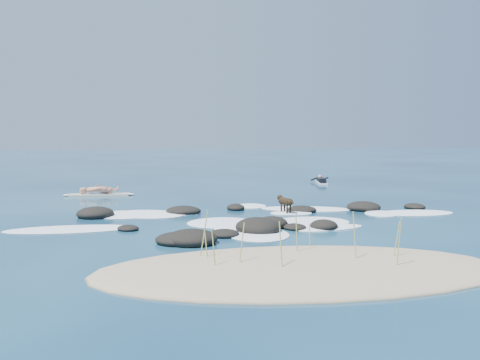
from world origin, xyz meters
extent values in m
plane|color=#0A2642|center=(0.00, 0.00, 0.00)|extent=(160.00, 160.00, 0.00)
ellipsoid|color=#9E8966|center=(0.00, -8.20, 0.00)|extent=(9.00, 4.40, 0.60)
cylinder|color=#949B4B|center=(-2.03, -7.50, 0.70)|extent=(0.22, 0.05, 1.15)
cylinder|color=#949B4B|center=(0.47, -7.12, 0.48)|extent=(0.04, 0.08, 0.73)
cylinder|color=#949B4B|center=(1.87, -8.89, 0.69)|extent=(0.12, 0.03, 1.15)
cylinder|color=#949B4B|center=(2.17, -8.09, 0.57)|extent=(0.22, 0.15, 0.88)
cylinder|color=#949B4B|center=(1.15, -8.28, 0.70)|extent=(0.07, 0.17, 1.15)
cylinder|color=#949B4B|center=(-0.56, -8.76, 0.65)|extent=(0.06, 0.27, 1.05)
cylinder|color=#949B4B|center=(-1.29, -8.31, 0.61)|extent=(0.17, 0.24, 0.96)
cylinder|color=#949B4B|center=(-1.99, -7.68, 0.47)|extent=(0.10, 0.09, 0.71)
cylinder|color=#949B4B|center=(-1.89, -8.48, 0.57)|extent=(0.12, 0.04, 0.90)
cylinder|color=#949B4B|center=(0.08, -7.46, 0.63)|extent=(0.07, 0.06, 1.03)
ellipsoid|color=black|center=(0.40, -2.75, 0.11)|extent=(1.23, 1.30, 0.44)
ellipsoid|color=black|center=(-1.25, -4.08, 0.07)|extent=(0.97, 0.97, 0.26)
ellipsoid|color=black|center=(1.92, -3.29, 0.10)|extent=(1.02, 1.08, 0.38)
ellipsoid|color=black|center=(-0.19, -3.58, 0.14)|extent=(1.64, 1.76, 0.58)
ellipsoid|color=black|center=(6.72, 0.62, 0.07)|extent=(1.01, 1.09, 0.27)
ellipsoid|color=black|center=(-5.41, -0.03, 0.12)|extent=(1.71, 1.69, 0.49)
ellipsoid|color=black|center=(4.58, 0.46, 0.11)|extent=(1.43, 1.37, 0.45)
ellipsoid|color=black|center=(-0.29, 1.17, 0.08)|extent=(0.81, 0.95, 0.30)
ellipsoid|color=black|center=(2.13, 0.41, 0.07)|extent=(1.14, 1.23, 0.28)
ellipsoid|color=black|center=(-2.31, 0.41, 0.09)|extent=(1.51, 1.32, 0.38)
ellipsoid|color=black|center=(1.01, -3.23, 0.06)|extent=(0.87, 0.94, 0.22)
ellipsoid|color=black|center=(-4.07, -2.74, 0.05)|extent=(0.91, 0.95, 0.20)
ellipsoid|color=black|center=(-2.56, -4.87, 0.09)|extent=(1.56, 1.54, 0.38)
ellipsoid|color=black|center=(-2.21, -4.98, 0.13)|extent=(1.50, 1.44, 0.51)
ellipsoid|color=white|center=(0.41, 2.01, 0.01)|extent=(1.63, 1.75, 0.12)
ellipsoid|color=white|center=(-3.61, 0.36, 0.01)|extent=(3.37, 2.93, 0.12)
ellipsoid|color=white|center=(-3.63, 0.36, 0.01)|extent=(3.90, 1.35, 0.12)
ellipsoid|color=white|center=(1.80, -0.02, 0.01)|extent=(1.41, 1.29, 0.12)
ellipsoid|color=white|center=(2.15, -3.25, 0.01)|extent=(2.51, 1.55, 0.12)
ellipsoid|color=white|center=(-1.11, -1.84, 0.01)|extent=(2.78, 2.66, 0.12)
ellipsoid|color=white|center=(1.78, -2.09, 0.01)|extent=(3.07, 2.64, 0.12)
ellipsoid|color=white|center=(4.86, -0.61, 0.01)|extent=(1.59, 1.78, 0.12)
ellipsoid|color=white|center=(-4.56, 0.34, 0.01)|extent=(2.74, 2.41, 0.12)
ellipsoid|color=white|center=(6.15, -0.58, 0.01)|extent=(2.96, 1.48, 0.12)
ellipsoid|color=white|center=(2.44, 0.93, 0.01)|extent=(3.77, 2.21, 0.12)
ellipsoid|color=white|center=(-0.86, -2.97, 0.01)|extent=(1.47, 1.20, 0.12)
ellipsoid|color=white|center=(-0.25, -3.98, 0.01)|extent=(1.95, 2.39, 0.12)
ellipsoid|color=white|center=(-5.82, -2.46, 0.01)|extent=(4.10, 1.72, 0.12)
ellipsoid|color=white|center=(1.40, -0.05, 0.01)|extent=(1.10, 0.90, 0.12)
cube|color=beige|center=(-6.15, 6.58, 0.05)|extent=(2.76, 0.61, 0.09)
ellipsoid|color=beige|center=(-4.78, 6.60, 0.05)|extent=(0.55, 0.32, 0.10)
ellipsoid|color=beige|center=(-7.53, 6.57, 0.05)|extent=(0.55, 0.32, 0.10)
imported|color=tan|center=(-6.15, 6.58, 0.99)|extent=(0.44, 0.66, 1.79)
cube|color=white|center=(6.02, 11.40, 0.05)|extent=(0.83, 2.26, 0.08)
ellipsoid|color=white|center=(6.18, 12.49, 0.05)|extent=(0.33, 0.52, 0.08)
cube|color=black|center=(6.02, 11.40, 0.20)|extent=(0.60, 1.40, 0.22)
sphere|color=tan|center=(6.13, 12.17, 0.32)|extent=(0.26, 0.26, 0.23)
cylinder|color=black|center=(5.88, 12.36, 0.19)|extent=(0.56, 0.22, 0.25)
cylinder|color=black|center=(6.43, 12.28, 0.19)|extent=(0.52, 0.37, 0.25)
cube|color=black|center=(5.90, 10.65, 0.16)|extent=(0.42, 0.60, 0.14)
cylinder|color=black|center=(1.40, -0.15, 0.46)|extent=(0.45, 0.60, 0.26)
sphere|color=black|center=(1.31, 0.08, 0.46)|extent=(0.36, 0.36, 0.28)
sphere|color=black|center=(1.49, -0.38, 0.46)|extent=(0.32, 0.32, 0.25)
sphere|color=black|center=(1.25, 0.22, 0.56)|extent=(0.26, 0.26, 0.20)
cone|color=black|center=(1.20, 0.33, 0.54)|extent=(0.14, 0.15, 0.10)
cone|color=black|center=(1.20, 0.20, 0.64)|extent=(0.11, 0.10, 0.10)
cone|color=black|center=(1.30, 0.23, 0.64)|extent=(0.11, 0.10, 0.10)
cylinder|color=black|center=(1.26, 0.00, 0.18)|extent=(0.09, 0.09, 0.36)
cylinder|color=black|center=(1.39, 0.05, 0.18)|extent=(0.09, 0.09, 0.36)
cylinder|color=black|center=(1.40, -0.35, 0.18)|extent=(0.09, 0.09, 0.36)
cylinder|color=black|center=(1.53, -0.30, 0.18)|extent=(0.09, 0.09, 0.36)
cylinder|color=black|center=(1.53, -0.49, 0.51)|extent=(0.14, 0.26, 0.15)
camera|label=1|loc=(-2.70, -19.13, 2.94)|focal=40.00mm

